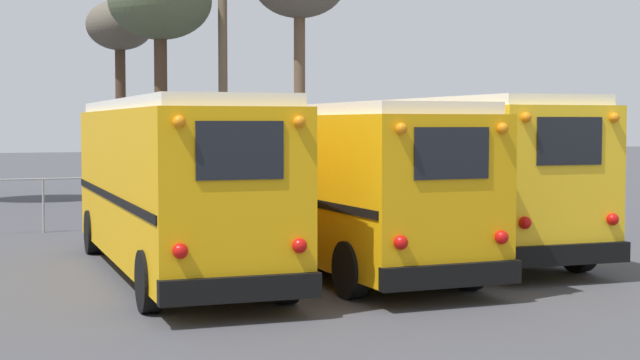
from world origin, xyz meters
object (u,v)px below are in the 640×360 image
object	(u,v)px
school_bus_1	(324,179)
school_bus_2	(442,169)
utility_pole	(223,77)
bare_tree_3	(120,32)
school_bus_0	(173,181)
bare_tree_2	(160,5)

from	to	relation	value
school_bus_1	school_bus_2	world-z (taller)	school_bus_2
utility_pole	bare_tree_3	world-z (taller)	utility_pole
school_bus_1	utility_pole	world-z (taller)	utility_pole
school_bus_0	school_bus_2	world-z (taller)	school_bus_2
bare_tree_2	bare_tree_3	bearing A→B (deg)	99.26
school_bus_2	bare_tree_2	world-z (taller)	bare_tree_2
utility_pole	bare_tree_3	bearing A→B (deg)	120.10
utility_pole	school_bus_2	bearing A→B (deg)	-83.32
school_bus_2	bare_tree_3	size ratio (longest dim) A/B	1.34
school_bus_2	utility_pole	size ratio (longest dim) A/B	1.17
school_bus_0	school_bus_2	bearing A→B (deg)	10.67
school_bus_1	school_bus_2	xyz separation A→B (m)	(3.14, 0.89, 0.11)
school_bus_0	bare_tree_3	bearing A→B (deg)	83.50
school_bus_1	bare_tree_3	distance (m)	18.83
school_bus_0	bare_tree_3	world-z (taller)	bare_tree_3
school_bus_0	bare_tree_2	size ratio (longest dim) A/B	1.20
utility_pole	bare_tree_2	distance (m)	3.16
school_bus_0	bare_tree_3	xyz separation A→B (m)	(2.11, 18.55, 4.44)
school_bus_2	school_bus_0	bearing A→B (deg)	-169.33
school_bus_1	bare_tree_2	xyz separation A→B (m)	(-0.36, 14.19, 5.04)
school_bus_1	bare_tree_2	bearing A→B (deg)	91.45
school_bus_0	utility_pole	distance (m)	14.98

